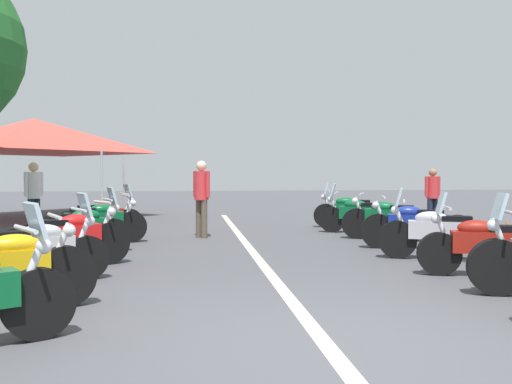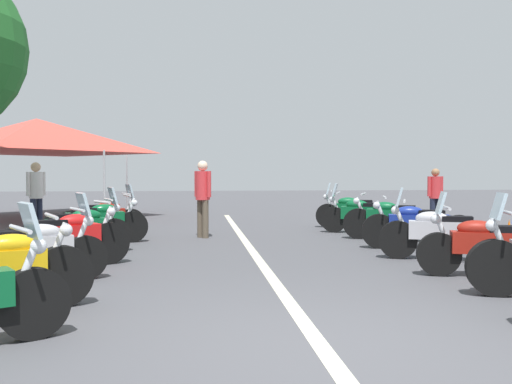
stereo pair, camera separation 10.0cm
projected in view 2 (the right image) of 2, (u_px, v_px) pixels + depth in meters
ground_plane at (322, 348)px, 4.50m from camera, size 80.00×80.00×0.00m
lane_centre_stripe at (257, 257)px, 9.34m from camera, size 18.88×0.16×0.01m
motorcycle_left_row_2 at (28, 250)px, 6.99m from camera, size 1.14×1.95×1.19m
motorcycle_left_row_3 at (65, 238)px, 8.23m from camera, size 1.19×1.85×1.02m
motorcycle_left_row_4 at (78, 228)px, 9.74m from camera, size 0.93×1.89×1.20m
motorcycle_left_row_5 at (96, 222)px, 11.06m from camera, size 0.93×2.09×1.01m
motorcycle_left_row_6 at (102, 217)px, 12.34m from camera, size 0.98×1.89×1.20m
motorcycle_right_row_2 at (487, 245)px, 7.53m from camera, size 0.90×1.92×1.20m
motorcycle_right_row_3 at (441, 232)px, 9.01m from camera, size 1.00×1.99×1.21m
motorcycle_right_row_4 at (418, 225)px, 10.33m from camera, size 0.89×2.10×1.01m
motorcycle_right_row_5 at (392, 219)px, 11.74m from camera, size 1.07×2.02×1.02m
motorcycle_right_row_6 at (363, 214)px, 13.09m from camera, size 0.98×2.00×1.20m
motorcycle_right_row_7 at (353, 210)px, 14.46m from camera, size 0.81×2.04×1.20m
traffic_cone_0 at (509, 237)px, 9.86m from camera, size 0.36×0.36×0.61m
bystander_1 at (203, 193)px, 12.15m from camera, size 0.43×0.37×1.73m
bystander_2 at (36, 192)px, 12.98m from camera, size 0.45×0.35×1.71m
bystander_3 at (435, 193)px, 14.43m from camera, size 0.32×0.50×1.58m
event_tent at (37, 136)px, 17.37m from camera, size 5.59×5.59×3.20m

